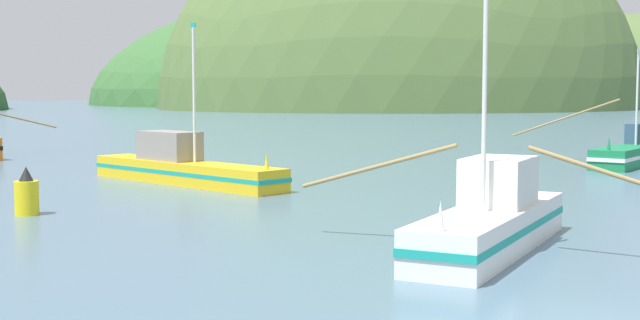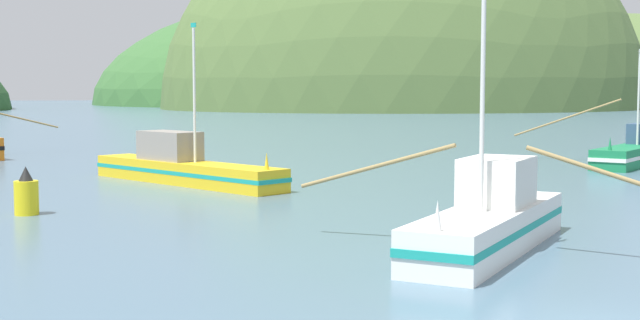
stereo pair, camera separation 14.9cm
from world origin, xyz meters
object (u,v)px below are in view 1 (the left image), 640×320
(channel_buoy, at_px, (27,195))
(fishing_boat_yellow, at_px, (182,167))
(fishing_boat_green, at_px, (636,151))
(fishing_boat_white, at_px, (492,220))

(channel_buoy, bearing_deg, fishing_boat_yellow, 56.95)
(fishing_boat_green, height_order, fishing_boat_white, fishing_boat_white)
(fishing_boat_yellow, bearing_deg, fishing_boat_green, 66.55)
(fishing_boat_yellow, distance_m, channel_buoy, 10.55)
(fishing_boat_green, xyz_separation_m, fishing_boat_white, (-18.79, -22.95, 0.10))
(fishing_boat_yellow, height_order, fishing_boat_white, fishing_boat_white)
(fishing_boat_white, bearing_deg, fishing_boat_yellow, -118.81)
(fishing_boat_white, distance_m, channel_buoy, 16.07)
(fishing_boat_yellow, bearing_deg, fishing_boat_white, -11.89)
(channel_buoy, bearing_deg, fishing_boat_white, -35.68)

